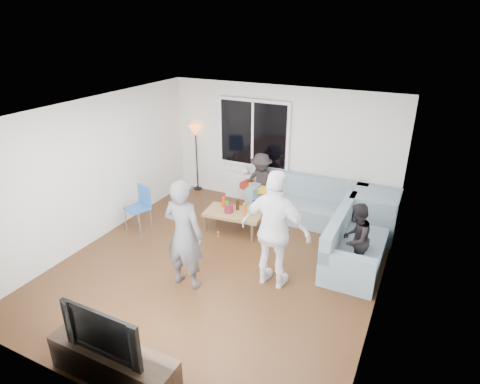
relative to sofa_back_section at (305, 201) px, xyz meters
The scene contains 32 objects.
floor 2.43m from the sofa_back_section, 108.23° to the right, with size 5.00×5.50×0.04m, color #56351C.
ceiling 3.24m from the sofa_back_section, 108.23° to the right, with size 5.00×5.50×0.04m, color white.
wall_back 1.25m from the sofa_back_section, 146.22° to the left, with size 5.00×0.04×2.60m, color silver.
wall_front 5.17m from the sofa_back_section, 98.44° to the right, with size 5.00×0.04×2.60m, color silver.
wall_left 4.07m from the sofa_back_section, 145.21° to the right, with size 0.04×5.50×2.60m, color silver.
wall_right 3.01m from the sofa_back_section, 52.02° to the right, with size 0.04×5.50×2.60m, color silver.
window_frame 1.80m from the sofa_back_section, 162.69° to the left, with size 1.62×0.06×1.47m, color white.
window_glass 1.80m from the sofa_back_section, 164.25° to the left, with size 1.50×0.02×1.35m, color black.
window_mullion 1.79m from the sofa_back_section, 164.65° to the left, with size 0.05×0.03×1.35m, color white.
radiator 1.40m from the sofa_back_section, 164.25° to the left, with size 1.30×0.12×0.62m, color silver.
potted_plant 1.27m from the sofa_back_section, 163.20° to the left, with size 0.21×0.17×0.38m, color #396729.
vase 1.57m from the sofa_back_section, 166.89° to the left, with size 0.17×0.17×0.17m, color silver.
sofa_back_section is the anchor object (origin of this frame).
sofa_right_section 1.66m from the sofa_back_section, 39.87° to the right, with size 0.85×2.00×0.85m, color gray, non-canonical shape.
sofa_corner 1.35m from the sofa_back_section, ahead, with size 0.85×0.85×0.85m, color gray.
cushion_yellow 1.04m from the sofa_back_section, behind, with size 0.38×0.32×0.14m, color gold.
cushion_red 1.25m from the sofa_back_section, behind, with size 0.36×0.30×0.13m, color maroon.
coffee_table 1.52m from the sofa_back_section, 136.39° to the right, with size 1.10×0.60×0.40m, color olive.
pitcher 1.60m from the sofa_back_section, 136.52° to the right, with size 0.17×0.17×0.17m, color maroon.
side_chair 3.33m from the sofa_back_section, 147.25° to the right, with size 0.40×0.40×0.86m, color #265BA7, non-canonical shape.
floor_lamp 2.85m from the sofa_back_section, behind, with size 0.32×0.32×1.56m, color orange, non-canonical shape.
player_left 3.08m from the sofa_back_section, 108.68° to the right, with size 0.64×0.42×1.76m, color #454549.
player_right 2.36m from the sofa_back_section, 84.09° to the right, with size 1.10×0.46×1.88m, color white.
spectator_right 1.92m from the sofa_back_section, 48.23° to the right, with size 0.59×0.46×1.21m, color black.
spectator_back 1.01m from the sofa_back_section, behind, with size 0.82×0.47×1.27m, color black.
tv_console 4.83m from the sofa_back_section, 98.72° to the right, with size 1.60×0.40×0.44m, color #36281B.
television 4.84m from the sofa_back_section, 98.72° to the right, with size 1.04×0.14×0.60m, color black.
bottle_c 1.41m from the sofa_back_section, 139.06° to the right, with size 0.07×0.07×0.18m, color black.
bottle_d 1.38m from the sofa_back_section, 127.67° to the right, with size 0.07×0.07×0.26m, color #C35A11.
bottle_a 1.66m from the sofa_back_section, 145.61° to the right, with size 0.07×0.07×0.23m, color red.
bottle_e 1.15m from the sofa_back_section, 130.10° to the right, with size 0.07×0.07×0.24m, color black.
bottle_b 1.64m from the sofa_back_section, 136.48° to the right, with size 0.08×0.08×0.24m, color #208418.
Camera 1 is at (2.79, -4.90, 3.84)m, focal length 29.94 mm.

